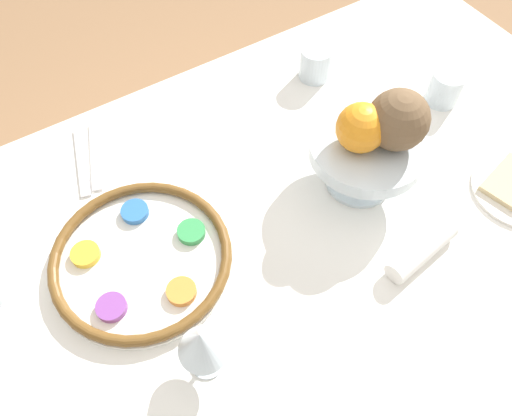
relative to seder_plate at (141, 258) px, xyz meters
The scene contains 12 objects.
ground_plane 0.83m from the seder_plate, 21.29° to the right, with size 8.00×8.00×0.00m, color #99704C.
dining_table 0.52m from the seder_plate, 21.29° to the right, with size 1.53×1.08×0.75m.
seder_plate is the anchor object (origin of this frame).
wine_glass 0.24m from the seder_plate, 87.00° to the right, with size 0.08×0.08×0.13m.
fruit_stand 0.47m from the seder_plate, ahead, with size 0.22×0.22×0.12m.
orange_fruit 0.46m from the seder_plate, ahead, with size 0.09×0.09×0.09m.
coconut 0.52m from the seder_plate, ahead, with size 0.11×0.11×0.11m.
napkin_roll 0.51m from the seder_plate, 30.49° to the right, with size 0.16×0.06×0.04m.
cup_mid 0.61m from the seder_plate, 23.24° to the left, with size 0.07×0.07×0.08m.
cup_far 0.76m from the seder_plate, ahead, with size 0.07×0.07×0.08m.
fork_left 0.28m from the seder_plate, 91.79° to the left, with size 0.07×0.18×0.01m.
fork_right 0.28m from the seder_plate, 85.71° to the left, with size 0.08×0.18×0.01m.
Camera 1 is at (-0.37, -0.35, 1.57)m, focal length 35.00 mm.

